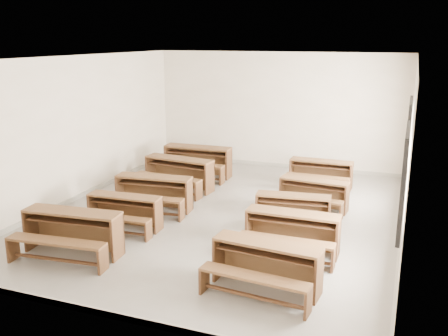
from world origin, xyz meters
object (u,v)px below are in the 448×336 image
at_px(desk_set_3, 178,171).
at_px(desk_set_9, 321,172).
at_px(desk_set_2, 153,191).
at_px(desk_set_6, 292,230).
at_px(desk_set_8, 313,192).
at_px(desk_set_0, 71,230).
at_px(desk_set_7, 293,209).
at_px(desk_set_5, 265,263).
at_px(desk_set_1, 124,210).
at_px(desk_set_4, 197,159).

distance_m(desk_set_3, desk_set_9, 3.47).
distance_m(desk_set_2, desk_set_6, 3.44).
bearing_deg(desk_set_8, desk_set_9, 100.28).
bearing_deg(desk_set_9, desk_set_0, -120.39).
relative_size(desk_set_0, desk_set_2, 1.04).
bearing_deg(desk_set_7, desk_set_2, 174.23).
bearing_deg(desk_set_5, desk_set_2, 146.98).
height_order(desk_set_5, desk_set_9, desk_set_5).
distance_m(desk_set_1, desk_set_9, 5.06).
xyz_separation_m(desk_set_3, desk_set_8, (3.32, -0.30, -0.07)).
bearing_deg(desk_set_8, desk_set_0, -126.89).
bearing_deg(desk_set_6, desk_set_3, 141.91).
xyz_separation_m(desk_set_4, desk_set_7, (3.20, -2.71, -0.09)).
bearing_deg(desk_set_2, desk_set_5, -44.04).
distance_m(desk_set_0, desk_set_9, 6.28).
relative_size(desk_set_6, desk_set_9, 1.05).
bearing_deg(desk_set_3, desk_set_6, -31.04).
height_order(desk_set_1, desk_set_6, desk_set_6).
bearing_deg(desk_set_9, desk_set_6, -86.20).
bearing_deg(desk_set_5, desk_set_3, 134.82).
distance_m(desk_set_0, desk_set_1, 1.36).
bearing_deg(desk_set_2, desk_set_3, 89.54).
height_order(desk_set_4, desk_set_6, desk_set_4).
bearing_deg(desk_set_8, desk_set_2, -153.56).
bearing_deg(desk_set_7, desk_set_3, 148.27).
bearing_deg(desk_set_0, desk_set_6, 16.30).
distance_m(desk_set_1, desk_set_4, 3.91).
distance_m(desk_set_0, desk_set_5, 3.40).
bearing_deg(desk_set_0, desk_set_2, 80.04).
relative_size(desk_set_8, desk_set_9, 1.00).
distance_m(desk_set_1, desk_set_3, 2.66).
bearing_deg(desk_set_7, desk_set_4, 132.85).
distance_m(desk_set_2, desk_set_5, 4.07).
bearing_deg(desk_set_4, desk_set_2, -87.80).
height_order(desk_set_4, desk_set_9, desk_set_4).
distance_m(desk_set_0, desk_set_3, 4.00).
height_order(desk_set_1, desk_set_8, desk_set_8).
distance_m(desk_set_5, desk_set_9, 5.41).
relative_size(desk_set_0, desk_set_1, 1.19).
bearing_deg(desk_set_7, desk_set_0, -148.43).
bearing_deg(desk_set_6, desk_set_4, 131.26).
bearing_deg(desk_set_2, desk_set_7, -4.73).
bearing_deg(desk_set_1, desk_set_6, -2.59).
bearing_deg(desk_set_8, desk_set_3, -179.63).
distance_m(desk_set_4, desk_set_8, 3.71).
distance_m(desk_set_2, desk_set_4, 2.77).
relative_size(desk_set_4, desk_set_8, 1.19).
height_order(desk_set_3, desk_set_9, desk_set_3).
bearing_deg(desk_set_9, desk_set_4, -177.07).
bearing_deg(desk_set_0, desk_set_1, 76.85).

